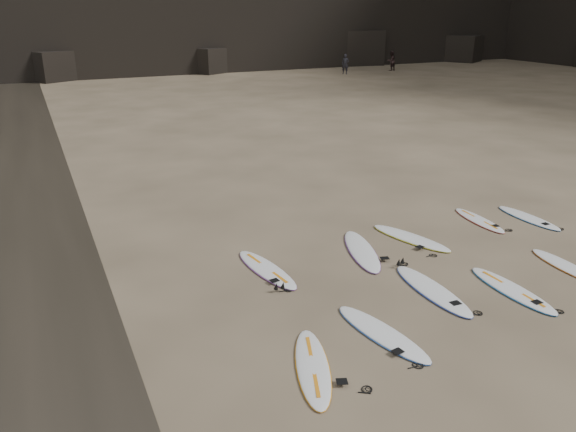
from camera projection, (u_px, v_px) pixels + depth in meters
name	position (u px, v px, depth m)	size (l,w,h in m)	color
ground	(450.00, 294.00, 12.79)	(240.00, 240.00, 0.00)	#897559
surfboard_0	(313.00, 366.00, 10.17)	(0.59, 2.45, 0.09)	white
surfboard_1	(382.00, 333.00, 11.21)	(0.61, 2.56, 0.09)	white
surfboard_2	(432.00, 290.00, 12.89)	(0.65, 2.72, 0.10)	white
surfboard_3	(512.00, 290.00, 12.91)	(0.61, 2.54, 0.09)	white
surfboard_4	(566.00, 266.00, 14.08)	(0.53, 2.22, 0.08)	white
surfboard_5	(267.00, 269.00, 13.91)	(0.62, 2.57, 0.09)	white
surfboard_6	(362.00, 250.00, 14.95)	(0.66, 2.76, 0.10)	white
surfboard_7	(411.00, 238.00, 15.77)	(0.62, 2.60, 0.09)	white
surfboard_8	(479.00, 220.00, 17.08)	(0.54, 2.23, 0.08)	white
surfboard_9	(528.00, 218.00, 17.26)	(0.57, 2.36, 0.08)	white
person_a	(345.00, 64.00, 52.71)	(0.67, 0.44, 1.83)	black
person_b	(391.00, 61.00, 55.47)	(0.91, 0.71, 1.88)	black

